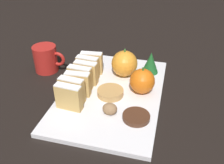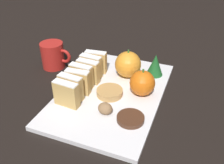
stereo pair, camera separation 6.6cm
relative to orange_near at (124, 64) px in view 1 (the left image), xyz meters
name	(u,v)px [view 1 (the left image)]	position (x,y,z in m)	size (l,w,h in m)	color
ground_plane	(112,95)	(-0.01, -0.09, -0.05)	(6.00, 6.00, 0.00)	black
serving_platter	(112,93)	(-0.01, -0.09, -0.04)	(0.26, 0.40, 0.01)	white
stollen_slice_front	(69,97)	(-0.10, -0.19, -0.01)	(0.07, 0.03, 0.07)	tan
stollen_slice_second	(72,90)	(-0.10, -0.16, -0.01)	(0.07, 0.03, 0.07)	tan
stollen_slice_third	(78,84)	(-0.10, -0.13, -0.01)	(0.07, 0.03, 0.07)	tan
stollen_slice_fourth	(80,78)	(-0.10, -0.10, -0.01)	(0.07, 0.03, 0.07)	tan
stollen_slice_fifth	(86,73)	(-0.09, -0.07, -0.01)	(0.07, 0.02, 0.07)	tan
stollen_slice_sixth	(88,68)	(-0.10, -0.04, -0.01)	(0.07, 0.03, 0.07)	tan
stollen_slice_back	(92,63)	(-0.10, -0.01, -0.01)	(0.07, 0.03, 0.07)	tan
orange_near	(124,64)	(0.00, 0.00, 0.00)	(0.08, 0.08, 0.08)	orange
orange_far	(142,81)	(0.06, -0.07, 0.00)	(0.07, 0.07, 0.08)	orange
walnut	(110,109)	(0.00, -0.18, -0.02)	(0.04, 0.03, 0.03)	#8E6B47
chocolate_cookie	(136,117)	(0.07, -0.19, -0.03)	(0.06, 0.06, 0.01)	#472819
gingerbread_cookie	(110,92)	(-0.01, -0.11, -0.03)	(0.07, 0.07, 0.02)	tan
evergreen_sprig	(151,62)	(0.07, 0.04, -0.01)	(0.05, 0.05, 0.06)	#195623
coffee_mug	(46,59)	(-0.25, -0.01, -0.01)	(0.10, 0.07, 0.08)	red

